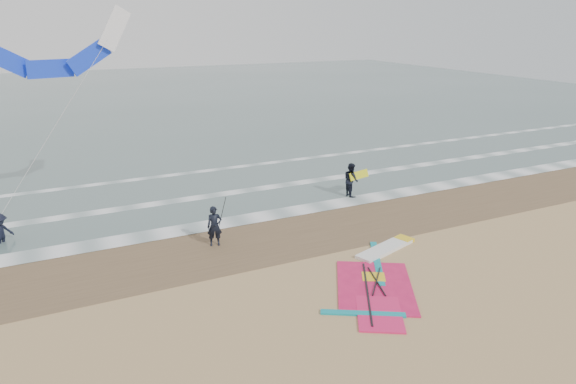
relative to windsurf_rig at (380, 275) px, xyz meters
name	(u,v)px	position (x,y,z in m)	size (l,w,h in m)	color
ground	(360,302)	(-1.58, -1.17, -0.04)	(120.00, 120.00, 0.00)	tan
sea_water	(123,100)	(-1.58, 46.83, -0.03)	(120.00, 80.00, 0.02)	#47605E
wet_sand_band	(280,235)	(-1.58, 4.83, -0.04)	(120.00, 5.00, 0.01)	brown
foam_waterline	(242,202)	(-1.58, 9.27, -0.01)	(120.00, 9.15, 0.02)	white
windsurf_rig	(380,275)	(0.00, 0.00, 0.00)	(6.06, 5.73, 0.15)	white
person_standing	(215,226)	(-4.35, 5.00, 0.77)	(0.59, 0.39, 1.62)	black
person_walking	(351,180)	(3.72, 7.79, 0.82)	(0.84, 0.65, 1.73)	black
person_wading	(0,225)	(-11.97, 8.85, 0.77)	(1.04, 0.60, 1.61)	black
held_pole	(221,216)	(-4.05, 5.00, 1.15)	(0.17, 0.86, 1.82)	black
carried_kiteboard	(359,175)	(4.12, 7.69, 1.05)	(1.30, 0.51, 0.39)	yellow
surf_kite	(47,49)	(-9.29, 10.91, 7.31)	(7.02, 2.34, 8.09)	white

